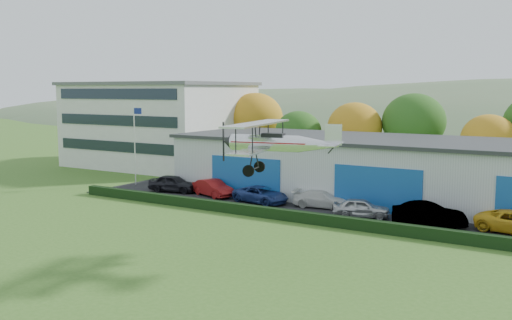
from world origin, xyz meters
The scene contains 15 objects.
ground centered at (0.00, 0.00, 0.00)m, with size 300.00×300.00×0.00m, color #37601E.
apron centered at (3.00, 21.00, 0.03)m, with size 48.00×9.00×0.05m, color black.
hedge centered at (3.00, 16.20, 0.40)m, with size 46.00×0.60×0.80m, color black.
hangar centered at (5.00, 27.98, 2.66)m, with size 40.60×12.60×5.30m.
office_block centered at (-28.00, 35.00, 5.21)m, with size 20.60×15.60×10.40m.
flagpole centered at (-19.88, 22.00, 4.78)m, with size 1.05×0.10×8.00m.
tree_belt centered at (0.85, 40.62, 5.61)m, with size 75.70×13.22×10.12m.
distant_hills centered at (-4.38, 140.00, -13.05)m, with size 430.00×196.00×56.00m.
car_0 centered at (-14.13, 20.78, 0.84)m, with size 1.88×4.66×1.59m, color black.
car_1 centered at (-9.74, 20.92, 0.79)m, with size 1.57×4.50×1.48m, color maroon.
car_2 centered at (-4.60, 20.62, 0.74)m, with size 2.27×4.93×1.37m, color navy.
car_3 centered at (0.60, 21.50, 0.73)m, with size 1.90×4.67×1.36m, color silver.
car_4 centered at (4.61, 19.78, 0.76)m, with size 1.68×4.19×1.43m, color silver.
car_5 centered at (9.62, 19.60, 0.88)m, with size 1.76×5.04×1.66m, color gray.
biplane centered at (4.00, 7.73, 6.62)m, with size 6.94×7.91×2.94m.
Camera 1 is at (19.45, -19.64, 9.48)m, focal length 39.89 mm.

